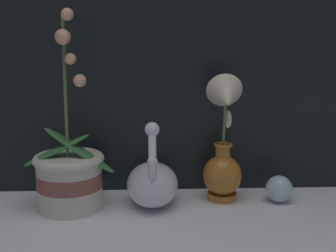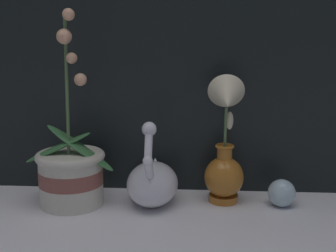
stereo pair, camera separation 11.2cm
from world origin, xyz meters
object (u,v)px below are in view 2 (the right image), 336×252
(orchid_potted_plant, at_px, (71,171))
(swan_figurine, at_px, (153,181))
(blue_vase, at_px, (225,151))
(glass_sphere, at_px, (282,193))

(orchid_potted_plant, bearing_deg, swan_figurine, 5.26)
(blue_vase, distance_m, glass_sphere, 0.17)
(swan_figurine, relative_size, blue_vase, 0.69)
(swan_figurine, distance_m, blue_vase, 0.19)
(swan_figurine, height_order, blue_vase, blue_vase)
(swan_figurine, bearing_deg, glass_sphere, 0.11)
(orchid_potted_plant, bearing_deg, blue_vase, 4.88)
(swan_figurine, relative_size, glass_sphere, 3.27)
(orchid_potted_plant, distance_m, glass_sphere, 0.52)
(orchid_potted_plant, height_order, blue_vase, orchid_potted_plant)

